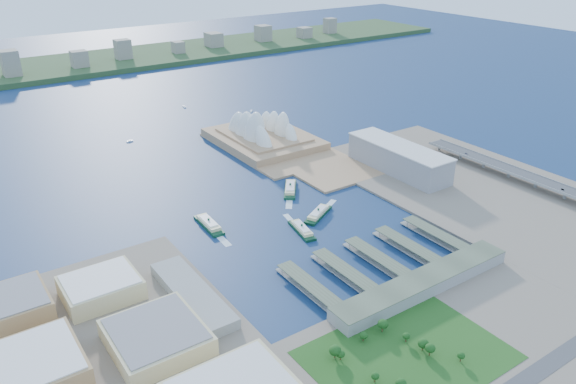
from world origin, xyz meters
TOP-DOWN VIEW (x-y plane):
  - ground at (0.00, 0.00)m, footprint 3000.00×3000.00m
  - south_land at (0.00, -210.00)m, footprint 720.00×180.00m
  - east_land at (240.00, -50.00)m, footprint 240.00×500.00m
  - peninsula at (107.50, 260.00)m, footprint 135.00×220.00m
  - far_shore at (0.00, 980.00)m, footprint 2200.00×260.00m
  - opera_house at (105.00, 280.00)m, footprint 134.00×180.00m
  - toaster_building at (195.00, 80.00)m, footprint 45.00×155.00m
  - expressway at (300.00, -60.00)m, footprint 26.00×340.00m
  - west_buildings at (-250.00, -70.00)m, footprint 200.00×280.00m
  - ferry_wharves at (14.00, -75.00)m, footprint 184.00×90.00m
  - terminal_building at (15.00, -135.00)m, footprint 200.00×28.00m
  - park at (-60.00, -190.00)m, footprint 150.00×110.00m
  - far_skyline at (0.00, 960.00)m, footprint 1900.00×140.00m
  - ferry_a at (-88.70, 87.62)m, footprint 16.54×55.43m
  - ferry_b at (39.96, 113.54)m, footprint 44.15×52.44m
  - ferry_c at (-9.97, 19.21)m, footprint 21.39×50.56m
  - ferry_d at (27.48, 38.61)m, footprint 51.62×36.36m
  - boat_b at (-63.84, 404.87)m, footprint 10.27×3.98m
  - boat_c at (175.43, 433.93)m, footprint 9.11×11.79m
  - boat_e at (86.30, 528.61)m, footprint 5.81×13.06m
  - car_b at (296.00, -97.44)m, footprint 1.33×3.81m
  - car_c at (296.00, 47.98)m, footprint 1.84×4.54m

SIDE VIEW (x-z plane):
  - ground at x=0.00m, z-range 0.00..0.00m
  - boat_c at x=175.43m, z-range 0.00..2.64m
  - boat_b at x=-63.84m, z-range 0.00..2.73m
  - south_land at x=0.00m, z-range 0.00..3.00m
  - east_land at x=240.00m, z-range 0.00..3.00m
  - peninsula at x=107.50m, z-range 0.00..3.00m
  - boat_e at x=86.30m, z-range 0.00..3.09m
  - ferry_c at x=-9.97m, z-range 0.00..9.28m
  - ferry_wharves at x=14.00m, z-range 0.00..9.30m
  - ferry_d at x=27.48m, z-range 0.00..9.77m
  - ferry_a at x=-88.70m, z-range 0.00..10.37m
  - ferry_b at x=39.96m, z-range 0.00..10.40m
  - far_shore at x=0.00m, z-range 0.00..12.00m
  - expressway at x=300.00m, z-range 3.00..14.85m
  - terminal_building at x=15.00m, z-range 3.00..15.00m
  - park at x=-60.00m, z-range 3.00..19.00m
  - car_b at x=296.00m, z-range 14.85..16.11m
  - car_c at x=296.00m, z-range 14.85..16.17m
  - west_buildings at x=-250.00m, z-range 3.00..30.00m
  - toaster_building at x=195.00m, z-range 3.00..38.00m
  - opera_house at x=105.00m, z-range 3.00..61.00m
  - far_skyline at x=0.00m, z-range 12.00..67.00m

